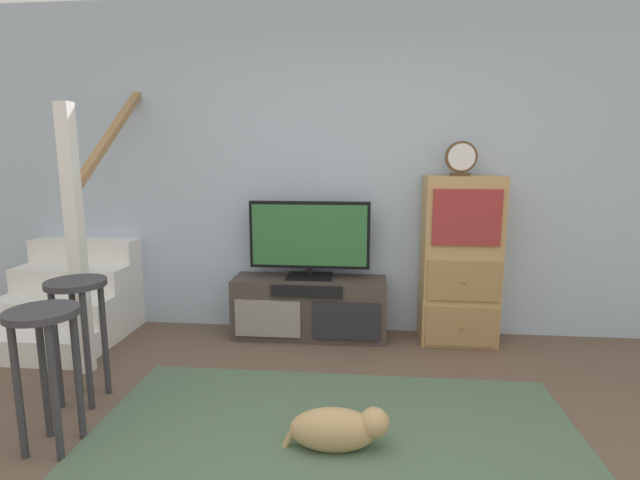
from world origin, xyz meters
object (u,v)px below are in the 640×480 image
object	(u,v)px
side_cabinet	(460,261)
desk_clock	(461,159)
media_console	(309,308)
bar_stool_far	(78,313)
bar_stool_near	(45,347)
television	(309,238)
dog	(338,429)

from	to	relation	value
side_cabinet	desk_clock	distance (m)	0.79
desk_clock	media_console	bearing A→B (deg)	179.76
bar_stool_far	bar_stool_near	bearing A→B (deg)	-75.43
media_console	bar_stool_near	world-z (taller)	bar_stool_near
television	dog	world-z (taller)	television
media_console	dog	distance (m)	1.56
media_console	television	xyz separation A→B (m)	(-0.00, 0.02, 0.58)
side_cabinet	bar_stool_far	distance (m)	2.69
media_console	desk_clock	size ratio (longest dim) A/B	4.78
media_console	side_cabinet	xyz separation A→B (m)	(1.18, 0.01, 0.41)
dog	television	bearing A→B (deg)	101.87
media_console	desk_clock	xyz separation A→B (m)	(1.15, -0.00, 1.20)
television	bar_stool_far	size ratio (longest dim) A/B	1.29
television	side_cabinet	bearing A→B (deg)	-0.67
television	side_cabinet	world-z (taller)	side_cabinet
desk_clock	bar_stool_near	bearing A→B (deg)	-144.10
television	bar_stool_far	world-z (taller)	television
bar_stool_far	dog	size ratio (longest dim) A/B	1.38
media_console	television	world-z (taller)	television
desk_clock	bar_stool_far	xyz separation A→B (m)	(-2.38, -1.16, -0.89)
television	bar_stool_near	xyz separation A→B (m)	(-1.11, -1.66, -0.28)
television	desk_clock	world-z (taller)	desk_clock
media_console	desk_clock	world-z (taller)	desk_clock
desk_clock	bar_stool_near	world-z (taller)	desk_clock
dog	bar_stool_far	bearing A→B (deg)	167.10
media_console	side_cabinet	bearing A→B (deg)	0.49
side_cabinet	dog	world-z (taller)	side_cabinet
television	bar_stool_near	size ratio (longest dim) A/B	1.32
television	bar_stool_near	distance (m)	2.02
side_cabinet	desk_clock	size ratio (longest dim) A/B	5.09
side_cabinet	television	bearing A→B (deg)	179.33
television	desk_clock	distance (m)	1.31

